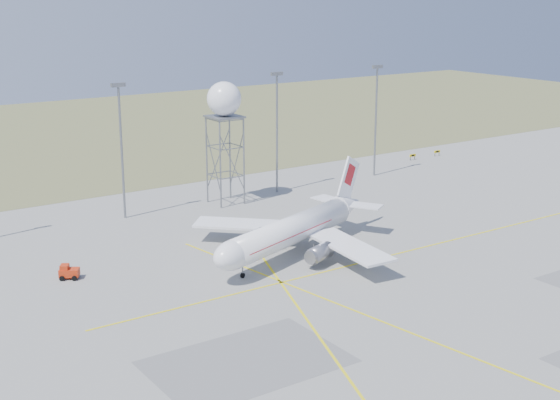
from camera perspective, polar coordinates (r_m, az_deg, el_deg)
ground at (r=76.47m, az=16.98°, el=-11.61°), size 400.00×400.00×0.00m
grass_strip at (r=192.50m, az=-17.32°, el=4.37°), size 400.00×120.00×0.03m
mast_b at (r=118.39m, az=-11.55°, el=4.34°), size 2.20×0.50×20.50m
mast_c at (r=131.58m, az=-0.23°, el=5.70°), size 2.20×0.50×20.50m
mast_d at (r=144.92m, az=7.04°, el=6.45°), size 2.20×0.50×20.50m
taxi_sign_near at (r=161.66m, az=9.68°, el=3.22°), size 1.60×0.17×1.20m
taxi_sign_far at (r=166.52m, az=11.42°, el=3.48°), size 1.60×0.17×1.20m
airliner_main at (r=101.33m, az=0.92°, el=-2.24°), size 31.14×29.30×10.89m
radar_tower at (r=124.95m, az=-4.06°, el=4.70°), size 5.45×5.45×19.74m
baggage_tug at (r=97.29m, az=-15.18°, el=-5.20°), size 2.74×2.66×1.77m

